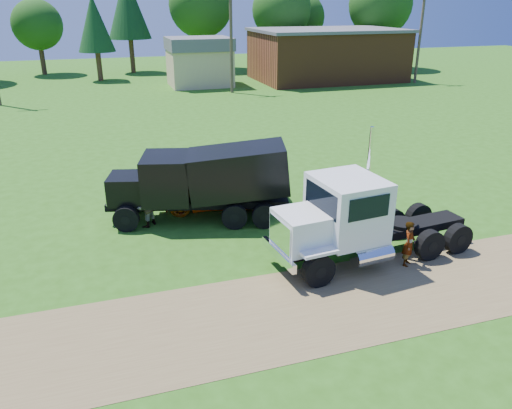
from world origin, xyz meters
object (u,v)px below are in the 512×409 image
object	(u,v)px
white_semi_tractor	(349,220)
black_dump_truck	(205,179)
orange_pickup	(224,187)
spectator_a	(409,244)

from	to	relation	value
white_semi_tractor	black_dump_truck	distance (m)	6.06
white_semi_tractor	black_dump_truck	xyz separation A→B (m)	(-3.70, 4.80, 0.20)
orange_pickup	spectator_a	size ratio (longest dim) A/B	3.52
white_semi_tractor	spectator_a	xyz separation A→B (m)	(1.80, -0.86, -0.72)
orange_pickup	black_dump_truck	bearing A→B (deg)	150.31
white_semi_tractor	black_dump_truck	size ratio (longest dim) A/B	1.02
orange_pickup	white_semi_tractor	bearing A→B (deg)	-148.87
white_semi_tractor	orange_pickup	world-z (taller)	white_semi_tractor
orange_pickup	spectator_a	xyz separation A→B (m)	(4.43, -7.04, 0.02)
spectator_a	black_dump_truck	bearing A→B (deg)	90.92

